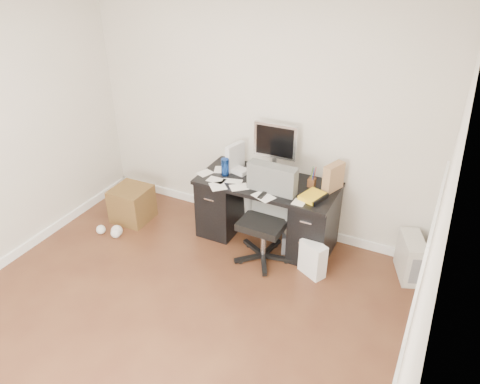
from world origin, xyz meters
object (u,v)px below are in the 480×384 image
(keyboard, at_px, (270,187))
(pc_tower, at_px, (410,257))
(desk, at_px, (267,210))
(office_chair, at_px, (264,217))
(lcd_monitor, at_px, (275,149))
(wicker_basket, at_px, (132,204))

(keyboard, relative_size, pc_tower, 1.10)
(desk, xyz_separation_m, office_chair, (0.11, -0.33, 0.12))
(desk, relative_size, pc_tower, 3.41)
(desk, height_order, keyboard, keyboard)
(lcd_monitor, distance_m, keyboard, 0.44)
(pc_tower, height_order, wicker_basket, pc_tower)
(office_chair, xyz_separation_m, pc_tower, (1.44, 0.41, -0.30))
(lcd_monitor, xyz_separation_m, office_chair, (0.12, -0.54, -0.52))
(keyboard, distance_m, office_chair, 0.32)
(desk, distance_m, pc_tower, 1.56)
(desk, bearing_deg, lcd_monitor, 93.17)
(keyboard, xyz_separation_m, office_chair, (0.03, -0.21, -0.24))
(office_chair, bearing_deg, desk, 110.15)
(pc_tower, bearing_deg, keyboard, 166.54)
(keyboard, xyz_separation_m, wicker_basket, (-1.70, -0.20, -0.55))
(office_chair, bearing_deg, wicker_basket, -178.91)
(keyboard, height_order, pc_tower, keyboard)
(office_chair, distance_m, pc_tower, 1.53)
(lcd_monitor, bearing_deg, pc_tower, -7.15)
(lcd_monitor, height_order, keyboard, lcd_monitor)
(wicker_basket, bearing_deg, office_chair, -0.29)
(pc_tower, xyz_separation_m, wicker_basket, (-3.17, -0.40, -0.01))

